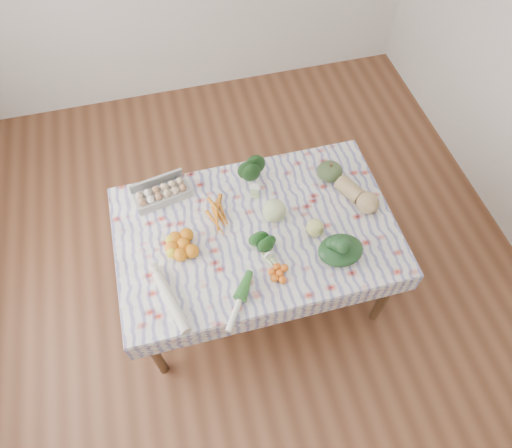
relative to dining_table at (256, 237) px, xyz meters
name	(u,v)px	position (x,y,z in m)	size (l,w,h in m)	color
ground	(256,285)	(0.00, 0.00, -0.68)	(4.50, 4.50, 0.00)	brown
dining_table	(256,237)	(0.00, 0.00, 0.00)	(1.60, 1.00, 0.75)	brown
tablecloth	(256,230)	(0.00, 0.00, 0.08)	(1.66, 1.06, 0.01)	white
egg_carton	(162,195)	(-0.50, 0.36, 0.13)	(0.34, 0.13, 0.09)	#A4A49F
carrot_bunch	(219,215)	(-0.19, 0.14, 0.10)	(0.22, 0.20, 0.04)	orange
kale_bunch	(256,177)	(0.08, 0.33, 0.16)	(0.17, 0.15, 0.15)	#163814
kabocha_squash	(330,171)	(0.55, 0.27, 0.14)	(0.16, 0.16, 0.11)	#40562E
cabbage	(274,211)	(0.13, 0.06, 0.16)	(0.14, 0.14, 0.14)	#B4C584
butternut_squash	(358,194)	(0.65, 0.05, 0.15)	(0.13, 0.29, 0.13)	tan
orange_cluster	(183,244)	(-0.43, -0.02, 0.13)	(0.26, 0.26, 0.09)	orange
broccoli	(265,248)	(0.01, -0.16, 0.13)	(0.14, 0.14, 0.10)	#1C501A
mandarin_cluster	(280,273)	(0.05, -0.32, 0.11)	(0.15, 0.15, 0.05)	orange
grapefruit	(315,228)	(0.33, -0.11, 0.14)	(0.11, 0.11, 0.11)	#C4C86A
spinach_bag	(341,250)	(0.42, -0.29, 0.14)	(0.26, 0.21, 0.11)	#143317
daikon	(171,302)	(-0.56, -0.35, 0.11)	(0.06, 0.06, 0.40)	silver
leek	(239,302)	(-0.21, -0.43, 0.10)	(0.04, 0.04, 0.34)	white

